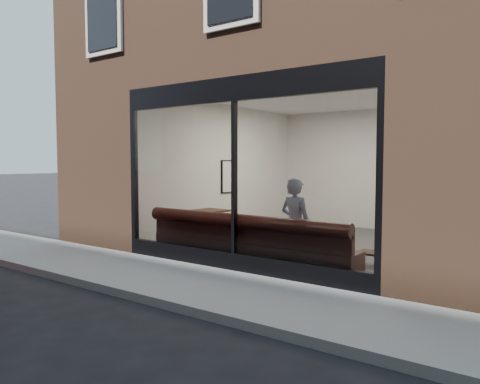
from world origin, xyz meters
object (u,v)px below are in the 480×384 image
Objects in this scene: banquette at (248,254)px; cafe_table_left at (209,211)px; person at (295,225)px; cafe_chair_right at (371,253)px; cafe_table_right at (324,226)px.

cafe_table_left is (-1.94, 1.26, 0.52)m from banquette.
person reaches higher than cafe_table_left.
banquette reaches higher than cafe_chair_right.
person is 2.97m from cafe_table_left.
cafe_table_right is (1.16, 0.55, 0.52)m from banquette.
cafe_chair_right is (1.72, 1.25, 0.01)m from banquette.
cafe_table_left is 1.68× the size of cafe_chair_right.
cafe_chair_right is (3.66, -0.01, -0.50)m from cafe_table_left.
person reaches higher than cafe_chair_right.
cafe_table_left is 3.18m from cafe_table_right.
cafe_table_left reaches higher than cafe_table_right.
cafe_chair_right is at bearing 51.14° from cafe_table_right.
person is 2.33× the size of cafe_table_left.
person is (0.83, 0.18, 0.55)m from banquette.
banquette is 2.57× the size of person.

